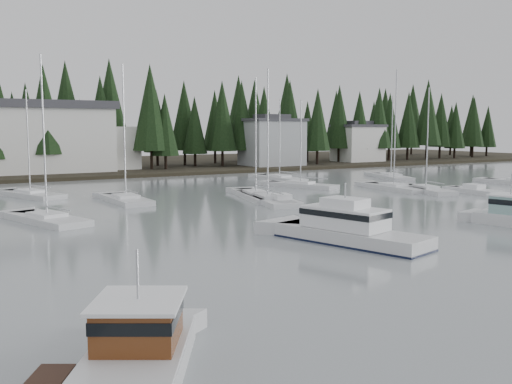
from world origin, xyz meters
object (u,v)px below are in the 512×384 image
Objects in this scene: sailboat_4 at (47,221)px; harbor_inn at (43,138)px; sailboat_7 at (391,178)px; sailboat_13 at (426,191)px; lobster_boat_brown at (127,372)px; sailboat_11 at (268,201)px; cabin_cruiser_center at (349,233)px; sailboat_12 at (256,197)px; sailboat_6 at (30,196)px; runabout_2 at (474,192)px; sailboat_0 at (279,180)px; sailboat_10 at (300,187)px; house_east_b at (358,142)px; runabout_1 at (282,203)px; sailboat_3 at (394,189)px; sailboat_5 at (126,201)px; house_east_a at (272,141)px.

harbor_inn is at bearing -27.23° from sailboat_4.
sailboat_7 reaches higher than sailboat_13.
sailboat_7 reaches higher than lobster_boat_brown.
harbor_inn is 47.55m from sailboat_11.
sailboat_7 is (35.19, 33.25, -0.60)m from cabin_cruiser_center.
sailboat_13 is at bearing -89.65° from sailboat_12.
sailboat_6 is at bearing 62.64° from sailboat_11.
sailboat_12 is at bearing -31.93° from cabin_cruiser_center.
cabin_cruiser_center is at bearing -83.94° from harbor_inn.
runabout_2 is (3.68, -3.62, 0.06)m from sailboat_13.
runabout_2 is at bearing -79.80° from cabin_cruiser_center.
sailboat_11 reaches higher than sailboat_13.
sailboat_0 is (19.92, 39.26, -0.60)m from cabin_cruiser_center.
runabout_2 is at bearing -89.40° from sailboat_11.
sailboat_13 is at bearing -106.96° from sailboat_4.
sailboat_12 reaches higher than sailboat_10.
house_east_b is at bearing -2.20° from harbor_inn.
lobster_boat_brown is at bearing 156.17° from sailboat_4.
sailboat_13 is 5.17m from runabout_2.
sailboat_11 reaches higher than cabin_cruiser_center.
cabin_cruiser_center is at bearing 172.93° from runabout_1.
sailboat_3 is 1.29× the size of sailboat_10.
sailboat_6 reaches higher than sailboat_0.
house_east_b is 0.81× the size of sailboat_0.
sailboat_0 is 0.84× the size of sailboat_5.
runabout_1 is at bearing 108.11° from sailboat_3.
sailboat_13 is at bearing -75.41° from runabout_1.
lobster_boat_brown is (-72.50, -75.59, -3.93)m from house_east_b.
sailboat_12 is (-47.36, -39.65, -4.34)m from house_east_b.
harbor_inn is at bearing 44.55° from sailboat_0.
house_east_b is at bearing -56.84° from sailboat_0.
sailboat_7 is at bearing -13.24° from runabout_2.
lobster_boat_brown is 0.60× the size of sailboat_3.
cabin_cruiser_center is (18.46, 12.78, 0.18)m from lobster_boat_brown.
sailboat_5 reaches higher than sailboat_10.
sailboat_3 is (43.24, 34.62, -0.39)m from lobster_boat_brown.
sailboat_0 is at bearing -65.03° from sailboat_5.
sailboat_12 is (25.14, 35.94, -0.42)m from lobster_boat_brown.
sailboat_0 is 20.84m from sailboat_12.
sailboat_5 is 23.24m from sailboat_10.
harbor_inn is 30.33m from sailboat_6.
harbor_inn reaches higher than lobster_boat_brown.
sailboat_3 reaches higher than sailboat_4.
sailboat_0 is 0.91× the size of sailboat_12.
house_east_a is at bearing -18.22° from runabout_1.
sailboat_0 reaches higher than runabout_2.
sailboat_0 is 0.81× the size of sailboat_3.
sailboat_7 is 32.88m from runabout_1.
sailboat_11 reaches higher than sailboat_7.
sailboat_11 is at bearing 18.46° from runabout_1.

